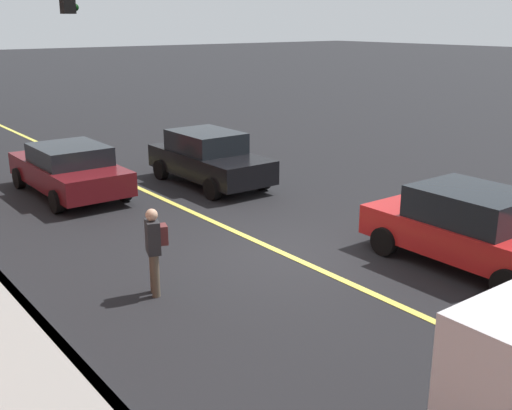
{
  "coord_description": "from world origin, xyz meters",
  "views": [
    {
      "loc": [
        -9.12,
        7.74,
        4.68
      ],
      "look_at": [
        -1.09,
        1.62,
        1.64
      ],
      "focal_mm": 43.15,
      "sensor_mm": 36.0,
      "label": 1
    }
  ],
  "objects_px": {
    "car_red": "(471,227)",
    "pedestrian_with_backpack": "(154,246)",
    "car_black": "(209,158)",
    "car_maroon": "(69,169)"
  },
  "relations": [
    {
      "from": "car_maroon",
      "to": "pedestrian_with_backpack",
      "type": "distance_m",
      "value": 7.38
    },
    {
      "from": "car_red",
      "to": "pedestrian_with_backpack",
      "type": "relative_size",
      "value": 2.65
    },
    {
      "from": "car_maroon",
      "to": "car_black",
      "type": "distance_m",
      "value": 3.97
    },
    {
      "from": "car_red",
      "to": "pedestrian_with_backpack",
      "type": "xyz_separation_m",
      "value": [
        2.55,
        5.59,
        0.13
      ]
    },
    {
      "from": "car_black",
      "to": "pedestrian_with_backpack",
      "type": "relative_size",
      "value": 2.72
    },
    {
      "from": "car_red",
      "to": "car_maroon",
      "type": "bearing_deg",
      "value": 23.87
    },
    {
      "from": "pedestrian_with_backpack",
      "to": "car_black",
      "type": "bearing_deg",
      "value": -40.09
    },
    {
      "from": "pedestrian_with_backpack",
      "to": "car_red",
      "type": "bearing_deg",
      "value": -114.53
    },
    {
      "from": "car_maroon",
      "to": "pedestrian_with_backpack",
      "type": "xyz_separation_m",
      "value": [
        -7.27,
        1.24,
        0.18
      ]
    },
    {
      "from": "car_red",
      "to": "pedestrian_with_backpack",
      "type": "distance_m",
      "value": 6.15
    }
  ]
}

